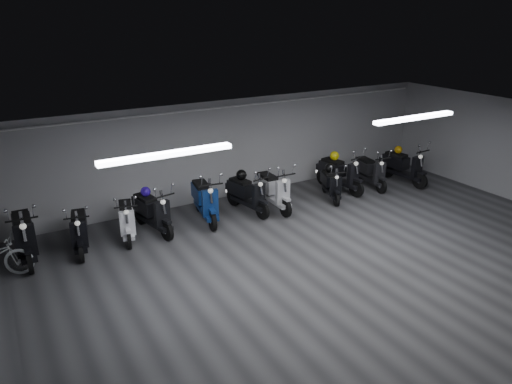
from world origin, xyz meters
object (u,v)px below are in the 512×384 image
scooter_5 (247,188)px  helmet_0 (330,168)px  scooter_0 (23,228)px  scooter_7 (331,179)px  helmet_3 (398,150)px  scooter_1 (79,224)px  scooter_3 (152,206)px  scooter_10 (404,161)px  scooter_2 (126,213)px  scooter_6 (273,184)px  helmet_2 (334,156)px  helmet_4 (241,175)px  scooter_4 (205,193)px  helmet_1 (146,192)px  scooter_8 (341,168)px  scooter_9 (371,166)px

scooter_5 → helmet_0: size_ratio=6.91×
scooter_5 → scooter_0: bearing=169.1°
scooter_7 → helmet_3: (2.79, 0.24, 0.42)m
scooter_1 → scooter_3: 1.72m
scooter_10 → helmet_0: scooter_10 is taller
scooter_2 → scooter_6: bearing=10.1°
scooter_5 → helmet_3: 5.31m
scooter_1 → helmet_2: scooter_1 is taller
scooter_5 → scooter_7: size_ratio=1.15×
scooter_3 → helmet_4: size_ratio=6.52×
scooter_3 → helmet_0: 5.18m
scooter_1 → scooter_7: bearing=7.9°
scooter_4 → scooter_6: scooter_4 is taller
helmet_1 → scooter_7: bearing=-7.5°
scooter_4 → helmet_4: (1.15, 0.18, 0.25)m
scooter_0 → helmet_1: 2.78m
scooter_2 → helmet_0: 5.81m
scooter_2 → scooter_5: size_ratio=0.93×
scooter_1 → scooter_8: size_ratio=0.88×
scooter_4 → helmet_3: 6.50m
scooter_0 → scooter_10: (10.71, -0.48, -0.03)m
scooter_9 → scooter_3: bearing=-173.3°
scooter_7 → scooter_6: bearing=-166.1°
scooter_9 → helmet_1: (-6.81, 0.48, 0.32)m
scooter_7 → scooter_8: size_ratio=0.82×
scooter_6 → scooter_9: scooter_6 is taller
scooter_6 → scooter_10: scooter_10 is taller
scooter_5 → scooter_9: scooter_5 is taller
helmet_0 → helmet_1: bearing=174.8°
helmet_2 → scooter_5: bearing=-174.5°
scooter_0 → scooter_8: scooter_0 is taller
scooter_2 → scooter_3: (0.63, 0.02, 0.06)m
scooter_3 → scooter_5: size_ratio=1.01×
scooter_2 → helmet_3: bearing=11.7°
helmet_4 → helmet_2: bearing=0.9°
scooter_0 → scooter_6: size_ratio=1.05×
scooter_2 → scooter_7: size_ratio=1.06×
scooter_3 → helmet_3: (7.88, -0.19, 0.32)m
scooter_5 → helmet_4: scooter_5 is taller
scooter_0 → helmet_2: bearing=2.9°
scooter_8 → helmet_0: bearing=-170.1°
scooter_3 → helmet_0: bearing=-14.1°
scooter_6 → scooter_10: bearing=-1.7°
scooter_4 → scooter_8: bearing=8.6°
scooter_8 → helmet_4: 3.22m
scooter_5 → helmet_2: size_ratio=6.68×
scooter_8 → helmet_1: size_ratio=7.93×
helmet_1 → helmet_4: (2.59, -0.07, 0.01)m
scooter_9 → helmet_1: 6.83m
scooter_2 → scooter_3: scooter_3 is taller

